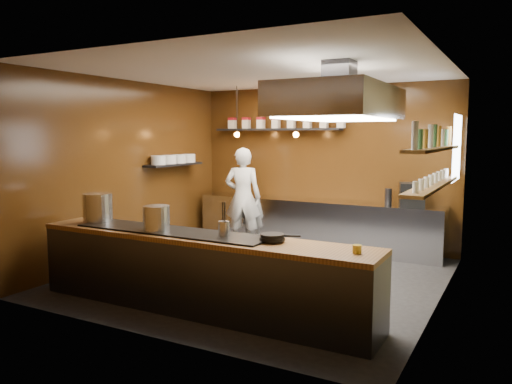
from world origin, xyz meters
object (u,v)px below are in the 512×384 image
Objects in this scene: stockpot_small at (156,218)px; espresso_machine at (412,195)px; chef at (243,197)px; stockpot_large at (98,207)px; extractor_hood at (339,102)px.

stockpot_small is 4.48m from espresso_machine.
chef reaches higher than espresso_machine.
espresso_machine is at bearing 59.54° from stockpot_small.
chef reaches higher than stockpot_large.
extractor_hood is 3.45m from stockpot_large.
chef reaches higher than stockpot_small.
stockpot_large is 5.04m from espresso_machine.
espresso_machine is at bearing 80.67° from extractor_hood.
chef is at bearing 140.88° from extractor_hood.
stockpot_large is 3.29m from chef.
chef is at bearing 173.71° from espresso_machine.
extractor_hood reaches higher than chef.
extractor_hood reaches higher than stockpot_small.
chef is at bearing 83.57° from stockpot_large.
extractor_hood is 1.07× the size of chef.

